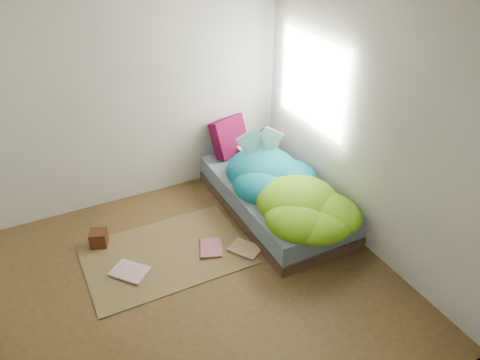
% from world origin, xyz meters
% --- Properties ---
extents(ground, '(3.50, 3.50, 0.00)m').
position_xyz_m(ground, '(0.00, 0.00, 0.00)').
color(ground, '#49371C').
rests_on(ground, ground).
extents(room_walls, '(3.54, 3.54, 2.62)m').
position_xyz_m(room_walls, '(0.01, 0.01, 1.63)').
color(room_walls, '#B5B4AC').
rests_on(room_walls, ground).
extents(bed, '(1.00, 2.00, 0.34)m').
position_xyz_m(bed, '(1.22, 0.72, 0.17)').
color(bed, '#31221B').
rests_on(bed, ground).
extents(duvet, '(0.96, 1.84, 0.34)m').
position_xyz_m(duvet, '(1.22, 0.50, 0.51)').
color(duvet, '#08737B').
rests_on(duvet, bed).
extents(rug, '(1.60, 1.10, 0.01)m').
position_xyz_m(rug, '(-0.15, 0.55, 0.01)').
color(rug, brown).
rests_on(rug, ground).
extents(pillow_floral, '(0.57, 0.40, 0.12)m').
position_xyz_m(pillow_floral, '(1.40, 1.54, 0.40)').
color(pillow_floral, beige).
rests_on(pillow_floral, bed).
extents(pillow_magenta, '(0.48, 0.30, 0.46)m').
position_xyz_m(pillow_magenta, '(1.10, 1.63, 0.57)').
color(pillow_magenta, '#48042C').
rests_on(pillow_magenta, bed).
extents(open_book, '(0.44, 0.19, 0.26)m').
position_xyz_m(open_book, '(1.23, 1.10, 0.81)').
color(open_book, green).
rests_on(open_book, duvet).
extents(wooden_box, '(0.21, 0.21, 0.17)m').
position_xyz_m(wooden_box, '(-0.71, 1.00, 0.09)').
color(wooden_box, '#3B1A0D').
rests_on(wooden_box, rug).
extents(floor_book_a, '(0.41, 0.42, 0.03)m').
position_xyz_m(floor_book_a, '(-0.65, 0.36, 0.02)').
color(floor_book_a, silver).
rests_on(floor_book_a, rug).
extents(floor_book_b, '(0.32, 0.36, 0.03)m').
position_xyz_m(floor_book_b, '(0.18, 0.45, 0.03)').
color(floor_book_b, '#C27074').
rests_on(floor_book_b, rug).
extents(floor_book_c, '(0.36, 0.38, 0.02)m').
position_xyz_m(floor_book_c, '(0.50, 0.18, 0.02)').
color(floor_book_c, tan).
rests_on(floor_book_c, rug).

